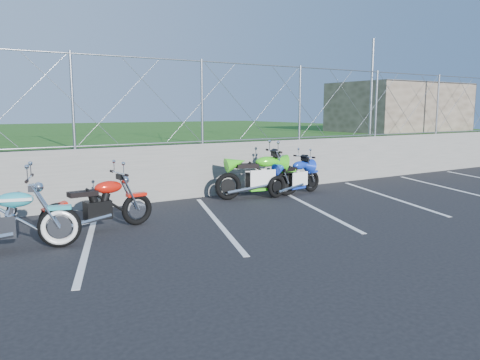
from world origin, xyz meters
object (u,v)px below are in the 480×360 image
naked_orange (100,207)px  sportbike_blue (295,178)px  cruiser_turquoise (4,223)px  sportbike_green (259,178)px

naked_orange → sportbike_blue: 5.24m
cruiser_turquoise → sportbike_green: bearing=30.0°
cruiser_turquoise → naked_orange: 1.63m
sportbike_blue → sportbike_green: bearing=163.9°
cruiser_turquoise → sportbike_blue: 6.87m
cruiser_turquoise → sportbike_green: 5.92m
naked_orange → cruiser_turquoise: bearing=-168.2°
sportbike_blue → naked_orange: bearing=-178.1°
naked_orange → sportbike_blue: naked_orange is taller
cruiser_turquoise → sportbike_green: (5.69, 1.62, 0.04)m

